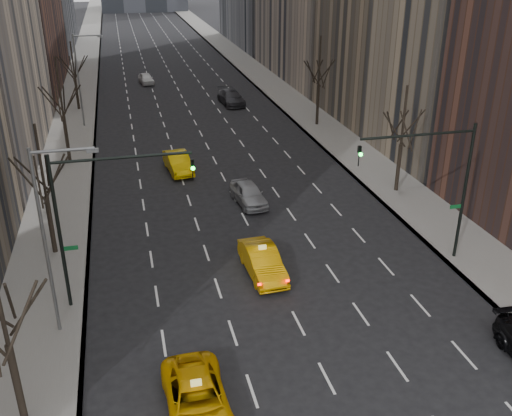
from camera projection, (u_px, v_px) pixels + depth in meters
sidewalk_left at (83, 77)px, 79.85m from camera, size 4.50×320.00×0.15m
sidewalk_right at (252, 70)px, 85.06m from camera, size 4.50×320.00×0.15m
tree_lw_a at (9, 346)px, 19.95m from camera, size 3.36×3.50×8.28m
tree_lw_b at (46, 196)px, 32.40m from camera, size 3.36×3.50×7.82m
tree_lw_c at (64, 117)px, 46.41m from camera, size 3.36×3.50×8.74m
tree_lw_d at (75, 78)px, 62.53m from camera, size 3.36×3.50×7.36m
tree_rw_b at (401, 144)px, 41.04m from camera, size 3.36×3.50×7.82m
tree_rw_c at (319, 86)px, 56.83m from camera, size 3.36×3.50×8.74m
traffic_mast_left at (93, 205)px, 26.97m from camera, size 6.69×0.39×8.00m
traffic_mast_right at (440, 173)px, 30.84m from camera, size 6.69×0.39×8.00m
streetlight_near at (51, 225)px, 24.78m from camera, size 2.83×0.22×9.00m
streetlight_far at (81, 71)px, 55.73m from camera, size 2.83×0.22×9.00m
taxi_suv at (197, 400)px, 21.97m from camera, size 2.48×5.23×1.44m
taxi_sedan at (262, 262)px, 31.51m from camera, size 1.91×4.87×1.58m
silver_sedan_ahead at (249, 194)px, 40.32m from camera, size 2.24×4.62×1.52m
far_taxi at (178, 162)px, 46.10m from camera, size 2.18×4.95×1.58m
far_suv_grey at (231, 97)px, 66.07m from camera, size 2.73×5.72×1.61m
far_car_white at (146, 79)px, 76.19m from camera, size 2.15×4.27×1.40m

